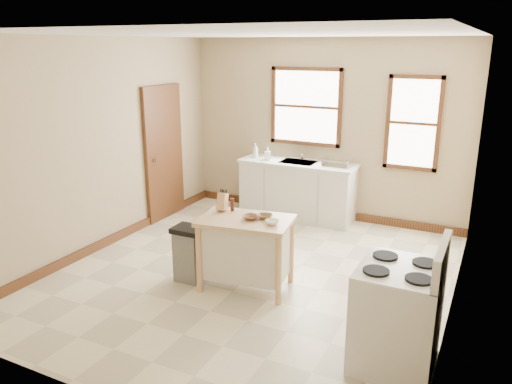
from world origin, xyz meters
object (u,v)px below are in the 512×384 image
Objects in this scene: soap_bottle_b at (268,154)px; knife_block at (222,202)px; bowl_c at (272,222)px; trash_bin at (189,254)px; dish_rack at (338,163)px; bowl_a at (251,217)px; kitchen_island at (246,253)px; gas_stove at (398,303)px; bowl_b at (265,216)px; pepper_grinder at (232,205)px; soap_bottle_a at (256,150)px.

soap_bottle_b reaches higher than knife_block.
trash_bin is at bearing -173.84° from bowl_c.
soap_bottle_b reaches higher than dish_rack.
bowl_a is at bearing 171.24° from bowl_c.
kitchen_island is 1.96m from gas_stove.
bowl_a is 1.92m from gas_stove.
kitchen_island is 0.44m from bowl_a.
dish_rack is 2.46× the size of bowl_b.
pepper_grinder is 0.77m from trash_bin.
bowl_b is 0.20m from bowl_c.
gas_stove is (2.94, -3.20, -0.45)m from soap_bottle_a.
knife_block reaches higher than trash_bin.
kitchen_island is at bearing -32.69° from pepper_grinder.
gas_stove is (2.50, -0.56, 0.26)m from trash_bin.
dish_rack is 2.45m from knife_block.
bowl_b is (1.31, -2.39, -0.18)m from soap_bottle_a.
soap_bottle_a is at bearing 104.28° from knife_block.
soap_bottle_b reaches higher than bowl_c.
pepper_grinder is at bearing 157.43° from gas_stove.
soap_bottle_a is 1.39m from dish_rack.
bowl_b is (0.45, -0.06, -0.05)m from pepper_grinder.
bowl_a reaches higher than trash_bin.
dish_rack reaches higher than bowl_c.
pepper_grinder is (-0.53, -2.32, -0.06)m from dish_rack.
knife_block is 1.15× the size of bowl_b.
dish_rack is (1.39, -0.01, -0.06)m from soap_bottle_a.
soap_bottle_b reaches higher than kitchen_island.
pepper_grinder reaches higher than trash_bin.
trash_bin is (-1.01, -0.11, -0.52)m from bowl_c.
pepper_grinder is 0.45m from bowl_b.
dish_rack reaches higher than trash_bin.
trash_bin is at bearing -143.44° from pepper_grinder.
pepper_grinder is 0.63m from bowl_c.
gas_stove reaches higher than pepper_grinder.
dish_rack is 2.39m from bowl_b.
dish_rack is 0.36× the size of gas_stove.
kitchen_island is 0.70m from trash_bin.
bowl_a is 0.15× the size of gas_stove.
bowl_b is (0.56, -0.02, -0.08)m from knife_block.
bowl_b is (0.13, 0.10, -0.00)m from bowl_a.
soap_bottle_b is 2.58m from bowl_a.
soap_bottle_a reaches higher than soap_bottle_b.
pepper_grinder is 0.13× the size of gas_stove.
pepper_grinder reaches higher than bowl_c.
bowl_b is at bearing 14.92° from trash_bin.
dish_rack is 2.57m from kitchen_island.
trash_bin is 2.57m from gas_stove.
gas_stove reaches higher than bowl_c.
bowl_c is 1.15m from trash_bin.
knife_block is at bearing 152.36° from kitchen_island.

